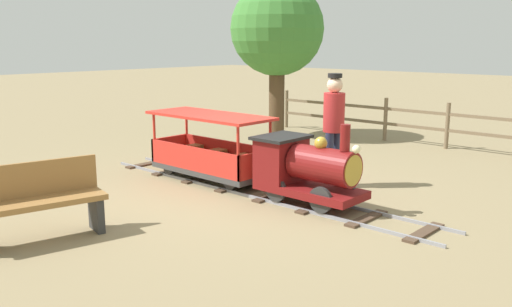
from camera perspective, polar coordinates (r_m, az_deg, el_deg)
ground_plane at (r=7.63m, az=-1.04°, el=-3.86°), size 60.00×60.00×0.00m
track at (r=7.52m, az=-0.14°, el=-3.96°), size 0.75×5.70×0.04m
locomotive at (r=6.87m, az=5.13°, el=-1.49°), size 0.71×1.45×1.06m
passenger_car at (r=8.04m, az=-4.89°, el=0.02°), size 0.81×2.00×0.97m
conductor_person at (r=7.70m, az=8.22°, el=3.44°), size 0.30×0.30×1.62m
park_bench at (r=6.08m, az=-21.90°, el=-4.74°), size 1.36×0.68×0.82m
oak_tree_near at (r=11.72m, az=2.25°, el=12.87°), size 1.99×1.99×3.32m
fence_section at (r=11.39m, az=16.47°, el=3.34°), size 0.08×6.78×0.90m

